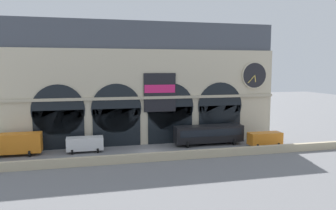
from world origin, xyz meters
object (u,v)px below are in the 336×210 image
bus_mideast (209,134)px  van_east (265,139)px  van_midwest (85,144)px  box_truck_west (14,144)px

bus_mideast → van_east: 8.71m
van_midwest → van_east: size_ratio=1.00×
van_midwest → bus_mideast: 19.07m
van_midwest → bus_mideast: (19.06, -0.02, 0.54)m
box_truck_west → van_east: (36.75, -3.46, -0.45)m
box_truck_west → van_midwest: size_ratio=1.44×
box_truck_west → van_midwest: box_truck_west is taller
van_midwest → van_east: same height
box_truck_west → bus_mideast: 28.64m
van_midwest → bus_mideast: bus_mideast is taller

